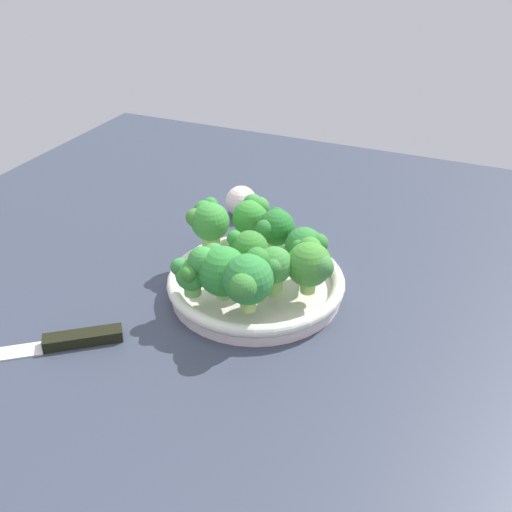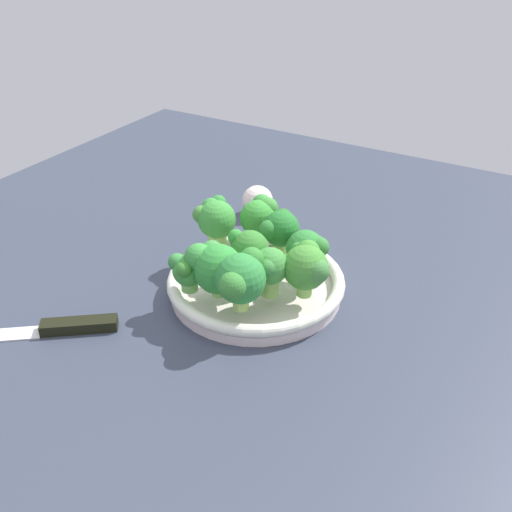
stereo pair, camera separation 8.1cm
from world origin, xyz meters
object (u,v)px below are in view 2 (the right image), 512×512
object	(u,v)px
broccoli_floret_5	(280,229)
broccoli_floret_2	(307,250)
broccoli_floret_9	(270,268)
broccoli_floret_4	(240,278)
bowl	(256,284)
broccoli_floret_0	(307,267)
broccoli_floret_7	(188,270)
broccoli_floret_6	(215,266)
garlic_bulb	(257,201)
broccoli_floret_8	(215,218)
knife	(41,329)
broccoli_floret_1	(248,249)
broccoli_floret_3	(260,215)

from	to	relation	value
broccoli_floret_5	broccoli_floret_2	bearing A→B (deg)	67.03
broccoli_floret_2	broccoli_floret_9	bearing A→B (deg)	-14.13
broccoli_floret_4	broccoli_floret_5	distance (cm)	14.11
bowl	broccoli_floret_2	xyz separation A→B (cm)	(-3.89, 5.72, 5.24)
broccoli_floret_0	bowl	bearing A→B (deg)	-96.11
broccoli_floret_0	broccoli_floret_7	size ratio (longest dim) A/B	1.37
broccoli_floret_6	garlic_bulb	distance (cm)	29.42
broccoli_floret_2	broccoli_floret_9	size ratio (longest dim) A/B	0.95
broccoli_floret_8	broccoli_floret_9	size ratio (longest dim) A/B	1.08
broccoli_floret_4	broccoli_floret_8	world-z (taller)	broccoli_floret_4
bowl	knife	world-z (taller)	bowl
broccoli_floret_1	bowl	bearing A→B (deg)	90.64
bowl	broccoli_floret_1	distance (cm)	5.41
broccoli_floret_9	broccoli_floret_8	bearing A→B (deg)	-118.82
broccoli_floret_6	garlic_bulb	xyz separation A→B (cm)	(-27.43, -9.61, -4.54)
bowl	broccoli_floret_5	distance (cm)	8.52
broccoli_floret_4	garlic_bulb	bearing A→B (deg)	-153.73
broccoli_floret_3	broccoli_floret_5	distance (cm)	5.58
bowl	broccoli_floret_6	world-z (taller)	broccoli_floret_6
bowl	broccoli_floret_4	bearing A→B (deg)	16.23
broccoli_floret_3	broccoli_floret_6	size ratio (longest dim) A/B	0.85
broccoli_floret_9	broccoli_floret_7	bearing A→B (deg)	-65.01
broccoli_floret_6	knife	distance (cm)	23.49
broccoli_floret_4	broccoli_floret_5	world-z (taller)	broccoli_floret_4
broccoli_floret_3	broccoli_floret_7	xyz separation A→B (cm)	(16.65, -1.13, -0.89)
broccoli_floret_7	broccoli_floret_0	bearing A→B (deg)	116.49
broccoli_floret_0	broccoli_floret_5	bearing A→B (deg)	-132.32
broccoli_floret_0	broccoli_floret_9	world-z (taller)	broccoli_floret_0
broccoli_floret_1	knife	size ratio (longest dim) A/B	0.28
broccoli_floret_0	broccoli_floret_2	bearing A→B (deg)	-154.17
broccoli_floret_2	broccoli_floret_1	bearing A→B (deg)	-60.70
broccoli_floret_2	broccoli_floret_8	size ratio (longest dim) A/B	0.88
broccoli_floret_9	garlic_bulb	distance (cm)	29.25
bowl	broccoli_floret_0	xyz separation A→B (cm)	(0.86, 8.02, 5.78)
broccoli_floret_1	knife	world-z (taller)	broccoli_floret_1
knife	broccoli_floret_5	bearing A→B (deg)	144.94
bowl	broccoli_floret_6	distance (cm)	8.89
bowl	broccoli_floret_5	bearing A→B (deg)	177.46
broccoli_floret_5	garlic_bulb	xyz separation A→B (cm)	(-14.76, -12.19, -4.74)
broccoli_floret_3	broccoli_floret_8	bearing A→B (deg)	-43.72
broccoli_floret_6	garlic_bulb	bearing A→B (deg)	-160.68
garlic_bulb	bowl	bearing A→B (deg)	29.62
broccoli_floret_3	broccoli_floret_8	world-z (taller)	broccoli_floret_8
garlic_bulb	broccoli_floret_9	bearing A→B (deg)	33.28
bowl	knife	distance (cm)	28.75
broccoli_floret_4	broccoli_floret_8	size ratio (longest dim) A/B	1.11
knife	broccoli_floret_9	bearing A→B (deg)	128.34
broccoli_floret_3	broccoli_floret_8	xyz separation A→B (cm)	(4.90, -4.68, 0.47)
bowl	broccoli_floret_2	size ratio (longest dim) A/B	3.85
broccoli_floret_3	knife	distance (cm)	34.33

